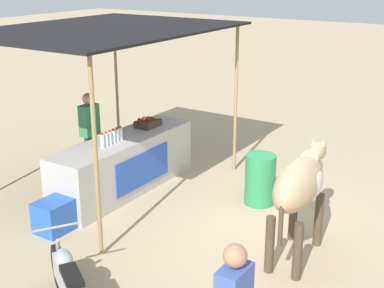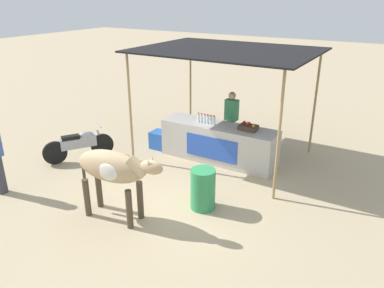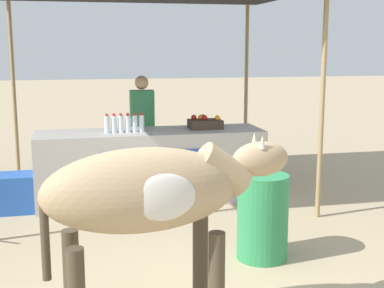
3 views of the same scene
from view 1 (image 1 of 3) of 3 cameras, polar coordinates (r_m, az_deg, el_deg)
name	(u,v)px [view 1 (image 1 of 3)]	position (r m, az deg, el deg)	size (l,w,h in m)	color
ground_plane	(236,221)	(8.39, 4.68, -8.14)	(60.00, 60.00, 0.00)	tan
stall_counter	(125,164)	(9.33, -7.21, -2.15)	(3.00, 0.82, 0.96)	#B2ADA8
stall_awning	(105,35)	(8.99, -9.30, 11.45)	(4.20, 3.20, 2.79)	black
water_bottle_row	(112,137)	(8.85, -8.57, 0.72)	(0.52, 0.07, 0.25)	silver
fruit_crate	(148,123)	(9.74, -4.75, 2.26)	(0.44, 0.32, 0.18)	#3F3326
vendor_behind_counter	(90,137)	(9.67, -10.79, 0.74)	(0.34, 0.22, 1.65)	#383842
cooler_box	(56,215)	(8.23, -14.30, -7.37)	(0.60, 0.44, 0.48)	blue
water_barrel	(260,179)	(8.84, 7.27, -3.76)	(0.50, 0.50, 0.84)	#2D8C51
cow	(300,185)	(7.12, 11.47, -4.34)	(1.84, 0.64, 1.44)	tan
motorcycle_parked	(69,284)	(6.22, -12.99, -14.39)	(1.05, 1.56, 0.90)	black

